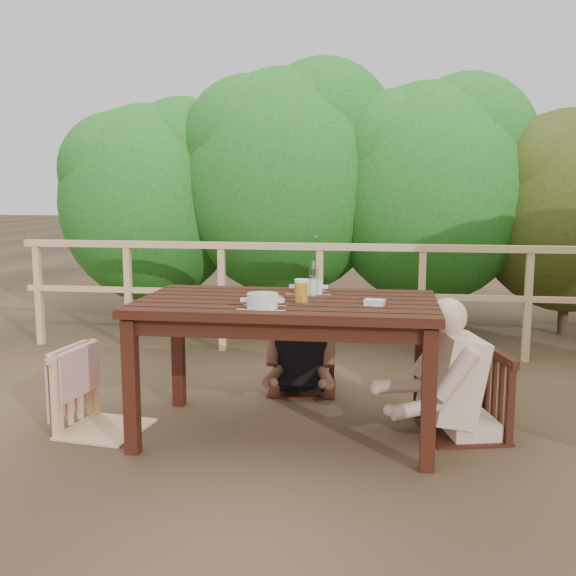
# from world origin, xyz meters

# --- Properties ---
(ground) EXTENTS (60.00, 60.00, 0.00)m
(ground) POSITION_xyz_m (0.00, 0.00, 0.00)
(ground) COLOR brown
(ground) RESTS_ON ground
(table) EXTENTS (1.78, 1.00, 0.82)m
(table) POSITION_xyz_m (0.00, 0.00, 0.41)
(table) COLOR black
(table) RESTS_ON ground
(chair_left) EXTENTS (0.55, 0.55, 0.98)m
(chair_left) POSITION_xyz_m (-1.13, -0.12, 0.49)
(chair_left) COLOR #DDAE79
(chair_left) RESTS_ON ground
(chair_far) EXTENTS (0.52, 0.52, 0.99)m
(chair_far) POSITION_xyz_m (-0.02, 0.90, 0.50)
(chair_far) COLOR black
(chair_far) RESTS_ON ground
(chair_right) EXTENTS (0.58, 0.58, 0.97)m
(chair_right) POSITION_xyz_m (1.07, 0.15, 0.48)
(chair_right) COLOR black
(chair_right) RESTS_ON ground
(woman) EXTENTS (0.51, 0.62, 1.18)m
(woman) POSITION_xyz_m (-0.02, 0.92, 0.59)
(woman) COLOR black
(woman) RESTS_ON ground
(diner_right) EXTENTS (0.81, 0.71, 1.40)m
(diner_right) POSITION_xyz_m (1.10, 0.15, 0.70)
(diner_right) COLOR beige
(diner_right) RESTS_ON ground
(railing) EXTENTS (5.60, 0.10, 1.01)m
(railing) POSITION_xyz_m (0.00, 2.00, 0.51)
(railing) COLOR #DDAE79
(railing) RESTS_ON ground
(hedge_row) EXTENTS (6.60, 1.60, 3.80)m
(hedge_row) POSITION_xyz_m (0.40, 3.20, 1.90)
(hedge_row) COLOR #21631D
(hedge_row) RESTS_ON ground
(soup_near) EXTENTS (0.29, 0.29, 0.10)m
(soup_near) POSITION_xyz_m (-0.09, -0.30, 0.87)
(soup_near) COLOR silver
(soup_near) RESTS_ON table
(soup_far) EXTENTS (0.30, 0.30, 0.10)m
(soup_far) POSITION_xyz_m (0.10, 0.25, 0.87)
(soup_far) COLOR silver
(soup_far) RESTS_ON table
(bread_roll) EXTENTS (0.12, 0.09, 0.07)m
(bread_roll) POSITION_xyz_m (-0.05, -0.16, 0.86)
(bread_roll) COLOR #B26736
(bread_roll) RESTS_ON table
(beer_glass) EXTENTS (0.08, 0.08, 0.15)m
(beer_glass) POSITION_xyz_m (0.09, -0.06, 0.90)
(beer_glass) COLOR orange
(beer_glass) RESTS_ON table
(bottle) EXTENTS (0.06, 0.06, 0.24)m
(bottle) POSITION_xyz_m (0.15, 0.08, 0.94)
(bottle) COLOR silver
(bottle) RESTS_ON table
(tumbler) EXTENTS (0.06, 0.06, 0.07)m
(tumbler) POSITION_xyz_m (0.13, -0.20, 0.86)
(tumbler) COLOR white
(tumbler) RESTS_ON table
(butter_tub) EXTENTS (0.13, 0.10, 0.05)m
(butter_tub) POSITION_xyz_m (0.52, -0.13, 0.85)
(butter_tub) COLOR white
(butter_tub) RESTS_ON table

